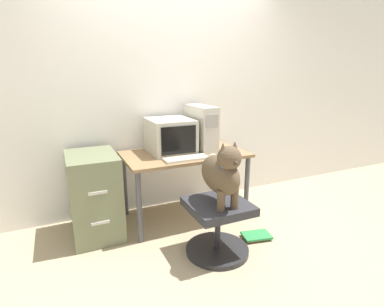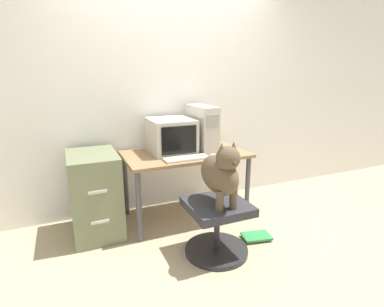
{
  "view_description": "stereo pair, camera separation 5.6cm",
  "coord_description": "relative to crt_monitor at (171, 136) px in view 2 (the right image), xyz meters",
  "views": [
    {
      "loc": [
        -1.17,
        -2.4,
        1.51
      ],
      "look_at": [
        -0.07,
        0.03,
        0.8
      ],
      "focal_mm": 28.0,
      "sensor_mm": 36.0,
      "label": 1
    },
    {
      "loc": [
        -1.12,
        -2.42,
        1.51
      ],
      "look_at": [
        -0.07,
        0.03,
        0.8
      ],
      "focal_mm": 28.0,
      "sensor_mm": 36.0,
      "label": 2
    }
  ],
  "objects": [
    {
      "name": "pc_tower",
      "position": [
        0.35,
        -0.02,
        0.06
      ],
      "size": [
        0.18,
        0.5,
        0.47
      ],
      "color": "beige",
      "rests_on": "desk"
    },
    {
      "name": "desk",
      "position": [
        0.12,
        -0.09,
        -0.26
      ],
      "size": [
        1.25,
        0.72,
        0.72
      ],
      "color": "olive",
      "rests_on": "ground_plane"
    },
    {
      "name": "keyboard",
      "position": [
        0.03,
        -0.34,
        -0.16
      ],
      "size": [
        0.43,
        0.15,
        0.03
      ],
      "color": "beige",
      "rests_on": "desk"
    },
    {
      "name": "filing_cabinet",
      "position": [
        -0.8,
        -0.07,
        -0.49
      ],
      "size": [
        0.44,
        0.63,
        0.8
      ],
      "color": "#6B7251",
      "rests_on": "ground_plane"
    },
    {
      "name": "office_chair",
      "position": [
        0.11,
        -0.84,
        -0.63
      ],
      "size": [
        0.55,
        0.55,
        0.47
      ],
      "color": "#262628",
      "rests_on": "ground_plane"
    },
    {
      "name": "crt_monitor",
      "position": [
        0.0,
        0.0,
        0.0
      ],
      "size": [
        0.43,
        0.48,
        0.35
      ],
      "color": "beige",
      "rests_on": "desk"
    },
    {
      "name": "book_stack_floor",
      "position": [
        0.55,
        -0.79,
        -0.87
      ],
      "size": [
        0.29,
        0.22,
        0.04
      ],
      "color": "red",
      "rests_on": "ground_plane"
    },
    {
      "name": "dog",
      "position": [
        0.11,
        -0.88,
        -0.14
      ],
      "size": [
        0.22,
        0.51,
        0.55
      ],
      "color": "brown",
      "rests_on": "office_chair"
    },
    {
      "name": "wall_back",
      "position": [
        0.12,
        0.33,
        0.41
      ],
      "size": [
        8.0,
        0.05,
        2.6
      ],
      "color": "white",
      "rests_on": "ground_plane"
    },
    {
      "name": "ground_plane",
      "position": [
        0.12,
        -0.45,
        -0.89
      ],
      "size": [
        12.0,
        12.0,
        0.0
      ],
      "primitive_type": "plane",
      "color": "tan"
    },
    {
      "name": "computer_mouse",
      "position": [
        0.31,
        -0.35,
        -0.16
      ],
      "size": [
        0.07,
        0.04,
        0.03
      ],
      "color": "silver",
      "rests_on": "desk"
    }
  ]
}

